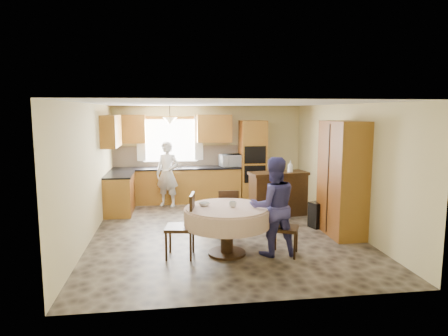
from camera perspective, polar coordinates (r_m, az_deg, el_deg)
name	(u,v)px	position (r m, az deg, el deg)	size (l,w,h in m)	color
floor	(223,231)	(8.00, -0.09, -9.02)	(5.00, 6.00, 0.01)	#6C5E4B
ceiling	(223,104)	(7.65, -0.09, 9.18)	(5.00, 6.00, 0.01)	white
wall_back	(208,153)	(10.69, -2.29, 2.15)	(5.00, 0.02, 2.50)	#D2C386
wall_front	(257,204)	(4.82, 4.81, -5.18)	(5.00, 0.02, 2.50)	#D2C386
wall_left	(90,172)	(7.79, -18.62, -0.48)	(0.02, 6.00, 2.50)	#D2C386
wall_right	(346,166)	(8.44, 16.98, 0.22)	(0.02, 6.00, 2.50)	#D2C386
window	(170,140)	(10.58, -7.69, 3.93)	(1.40, 0.03, 1.10)	white
curtain_left	(141,139)	(10.55, -11.78, 4.10)	(0.22, 0.02, 1.15)	white
curtain_right	(199,138)	(10.56, -3.61, 4.25)	(0.22, 0.02, 1.15)	white
base_cab_back	(177,186)	(10.46, -6.74, -2.52)	(3.30, 0.60, 0.88)	#BA8B31
counter_back	(177,168)	(10.38, -6.79, -0.02)	(3.30, 0.64, 0.04)	black
base_cab_left	(120,194)	(9.64, -14.69, -3.63)	(0.60, 1.20, 0.88)	#BA8B31
counter_left	(119,175)	(9.56, -14.79, -0.93)	(0.64, 1.20, 0.04)	black
backsplash	(176,156)	(10.63, -6.84, 1.69)	(3.30, 0.02, 0.55)	beige
wall_cab_left	(128,129)	(10.47, -13.50, 5.44)	(0.85, 0.33, 0.72)	#CB8332
wall_cab_right	(214,129)	(10.49, -1.40, 5.66)	(0.90, 0.33, 0.72)	#CB8332
wall_cab_side	(111,131)	(9.48, -15.82, 5.10)	(0.33, 1.20, 0.72)	#CB8332
oven_tower	(253,161)	(10.58, 4.10, 1.04)	(0.66, 0.62, 2.12)	#BA8B31
oven_upper	(255,155)	(10.25, 4.47, 1.88)	(0.56, 0.01, 0.45)	black
oven_lower	(255,174)	(10.32, 4.44, -0.88)	(0.56, 0.01, 0.45)	black
pendant	(170,121)	(10.08, -7.74, 6.69)	(0.36, 0.36, 0.18)	beige
sideboard	(278,195)	(9.18, 7.73, -3.84)	(1.31, 0.54, 0.94)	#37220F
space_heater	(319,215)	(8.44, 13.43, -6.48)	(0.38, 0.27, 0.52)	black
cupboard	(342,179)	(7.91, 16.57, -1.46)	(0.57, 1.14, 2.18)	#BA8B31
dining_table	(227,217)	(6.60, 0.42, -7.07)	(1.41, 1.41, 0.81)	#37220F
chair_left	(185,222)	(6.53, -5.58, -7.73)	(0.52, 0.52, 1.05)	#37220F
chair_back	(228,211)	(7.52, 0.55, -6.15)	(0.40, 0.40, 0.91)	#37220F
chair_right	(280,223)	(6.69, 8.04, -7.79)	(0.55, 0.55, 0.96)	#37220F
framed_picture	(328,143)	(9.15, 14.67, 3.52)	(0.06, 0.59, 0.49)	gold
microwave	(231,161)	(10.43, 1.04, 1.07)	(0.58, 0.39, 0.32)	silver
person_sink	(167,174)	(10.00, -8.08, -0.86)	(0.59, 0.39, 1.63)	silver
person_dining	(273,206)	(6.60, 7.06, -5.46)	(0.79, 0.62, 1.63)	#3C397D
bowl_sideboard	(264,174)	(9.01, 5.75, -0.86)	(0.20, 0.20, 0.05)	#B2B2B2
bottle_sideboard	(290,168)	(9.15, 9.45, 0.06)	(0.12, 0.12, 0.32)	silver
cup_table	(233,204)	(6.52, 1.27, -5.22)	(0.12, 0.12, 0.10)	#B2B2B2
bowl_table	(204,204)	(6.63, -2.85, -5.20)	(0.18, 0.18, 0.06)	#B2B2B2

